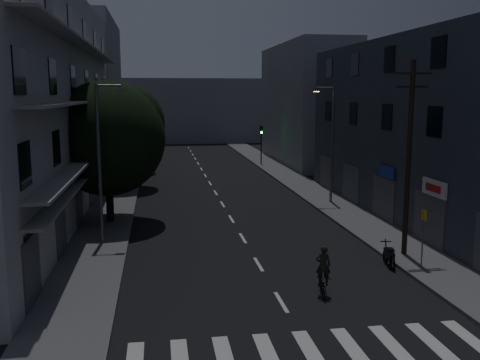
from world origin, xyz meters
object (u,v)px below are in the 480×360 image
object	(u,v)px
bus_stop_sign	(423,227)
cyclist	(323,279)
motorcycle	(389,257)
utility_pole	(409,155)

from	to	relation	value
bus_stop_sign	cyclist	size ratio (longest dim) A/B	1.28
bus_stop_sign	motorcycle	size ratio (longest dim) A/B	1.43
bus_stop_sign	cyclist	bearing A→B (deg)	-156.34
utility_pole	cyclist	xyz separation A→B (m)	(-5.30, -4.13, -4.20)
utility_pole	motorcycle	bearing A→B (deg)	-136.80
utility_pole	bus_stop_sign	xyz separation A→B (m)	(-0.07, -1.84, -2.98)
utility_pole	motorcycle	xyz separation A→B (m)	(-1.31, -1.23, -4.42)
cyclist	motorcycle	bearing A→B (deg)	46.52
motorcycle	cyclist	bearing A→B (deg)	-135.64
utility_pole	cyclist	bearing A→B (deg)	-142.06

